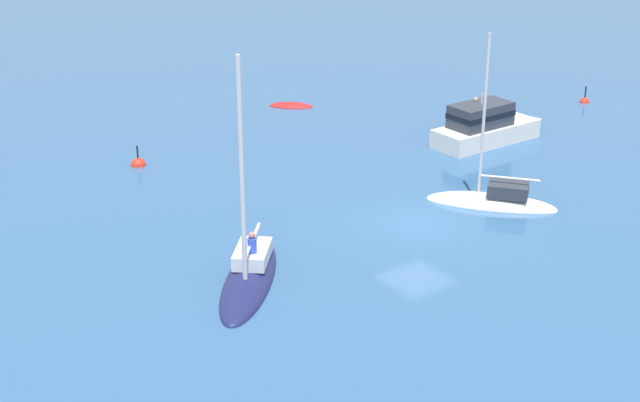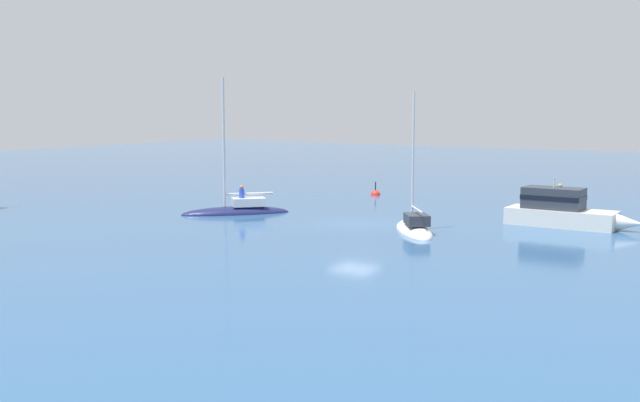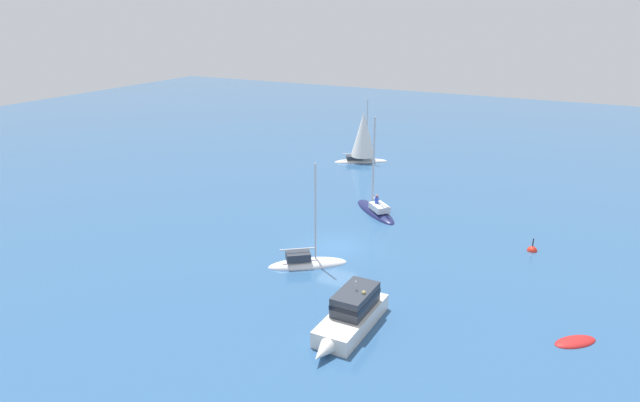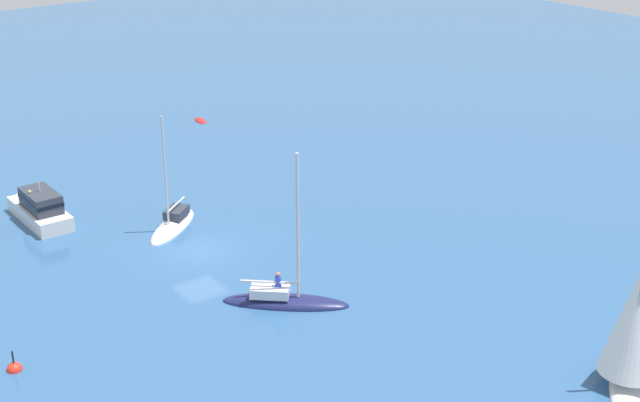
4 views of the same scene
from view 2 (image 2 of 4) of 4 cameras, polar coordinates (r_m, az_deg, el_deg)
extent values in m
plane|color=#2D5684|center=(41.06, 2.69, -1.79)|extent=(160.00, 160.00, 0.00)
ellipsoid|color=#B21E1E|center=(54.13, 16.78, 0.07)|extent=(2.52, 2.52, 0.44)
ellipsoid|color=white|center=(38.99, 7.15, -2.31)|extent=(5.24, 4.54, 0.93)
cube|color=#2D333D|center=(38.25, 7.36, -1.39)|extent=(1.95, 1.85, 0.53)
cylinder|color=silver|center=(39.08, 7.08, 3.34)|extent=(0.13, 0.13, 6.70)
cylinder|color=silver|center=(38.15, 7.38, -0.63)|extent=(1.99, 1.58, 0.10)
cube|color=silver|center=(42.42, 17.84, -1.21)|extent=(2.09, 5.68, 0.92)
cone|color=silver|center=(41.63, 22.47, -1.56)|extent=(0.92, 1.42, 0.92)
cube|color=#2D333D|center=(42.41, 17.30, 0.21)|extent=(1.67, 3.11, 1.15)
cube|color=black|center=(42.40, 17.31, 0.29)|extent=(1.71, 3.15, 0.24)
cylinder|color=silver|center=(42.32, 17.35, 1.35)|extent=(0.08, 0.08, 0.54)
cylinder|color=blue|center=(42.90, 17.72, 0.23)|extent=(0.32, 0.32, 1.09)
sphere|color=tan|center=(42.83, 17.76, 1.11)|extent=(0.24, 0.24, 0.24)
ellipsoid|color=#191E4C|center=(45.47, -6.42, -0.96)|extent=(5.90, 5.62, 0.87)
cube|color=silver|center=(45.49, -5.46, -0.07)|extent=(2.21, 2.17, 0.51)
cylinder|color=silver|center=(45.00, -7.32, 4.42)|extent=(0.17, 0.17, 7.68)
cylinder|color=silver|center=(45.44, -5.43, 0.56)|extent=(2.25, 2.08, 0.13)
cylinder|color=blue|center=(45.32, -5.96, 0.24)|extent=(0.32, 0.32, 1.05)
sphere|color=#B86D66|center=(45.25, -5.97, 1.05)|extent=(0.24, 0.24, 0.24)
sphere|color=red|center=(54.99, 4.23, 0.46)|extent=(0.71, 0.71, 0.71)
cylinder|color=black|center=(54.92, 4.24, 1.14)|extent=(0.08, 0.08, 0.60)
camera|label=1|loc=(45.82, -44.80, 15.41)|focal=51.98mm
camera|label=3|loc=(54.57, 49.69, 15.64)|focal=31.98mm
camera|label=4|loc=(86.64, -14.31, 17.55)|focal=51.24mm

